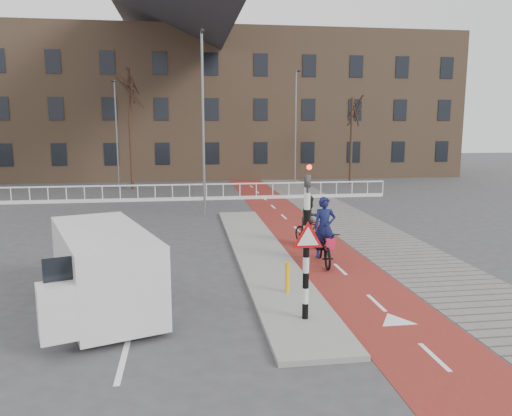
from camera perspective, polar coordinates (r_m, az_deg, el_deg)
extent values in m
plane|color=#38383A|center=(13.68, 6.09, -9.63)|extent=(120.00, 120.00, 0.00)
cube|color=maroon|center=(23.44, 3.68, -1.45)|extent=(2.50, 60.00, 0.01)
cube|color=slate|center=(24.16, 10.19, -1.25)|extent=(3.00, 60.00, 0.01)
cube|color=gray|center=(17.28, 0.58, -5.26)|extent=(1.80, 16.00, 0.12)
cylinder|color=black|center=(11.23, 5.75, -5.60)|extent=(0.14, 0.14, 2.88)
imported|color=black|center=(10.89, 5.91, 3.78)|extent=(0.13, 0.16, 0.80)
cylinder|color=#FF0C05|center=(10.74, 6.11, 4.66)|extent=(0.11, 0.02, 0.11)
cylinder|color=#F4B00D|center=(13.21, 3.61, -7.90)|extent=(0.12, 0.12, 0.81)
imported|color=black|center=(16.26, 7.78, -4.45)|extent=(0.92, 2.19, 1.12)
imported|color=#111542|center=(16.11, 7.84, -2.18)|extent=(0.75, 0.53, 1.95)
cube|color=#CE1D41|center=(15.71, 8.51, -4.13)|extent=(0.29, 0.20, 0.34)
imported|color=black|center=(18.57, 6.17, -2.76)|extent=(1.19, 1.80, 1.05)
imported|color=black|center=(18.46, 6.20, -1.12)|extent=(0.99, 0.91, 1.65)
cube|color=silver|center=(12.66, -16.96, -6.52)|extent=(3.28, 5.01, 1.86)
cube|color=#1E8B29|center=(12.87, -21.11, -6.95)|extent=(0.99, 2.82, 0.55)
cube|color=#1E8B29|center=(12.57, -12.66, -6.91)|extent=(0.99, 2.82, 0.55)
cube|color=black|center=(10.68, -18.66, -7.37)|extent=(1.60, 0.60, 0.90)
cylinder|color=black|center=(11.30, -19.31, -12.61)|extent=(0.43, 0.69, 0.65)
cylinder|color=black|center=(11.59, -11.39, -11.68)|extent=(0.43, 0.69, 0.65)
cylinder|color=black|center=(14.28, -21.13, -8.04)|extent=(0.43, 0.69, 0.65)
cylinder|color=black|center=(14.50, -14.86, -7.43)|extent=(0.43, 0.69, 0.65)
cube|color=silver|center=(29.78, -11.48, 2.58)|extent=(28.00, 0.08, 0.08)
cube|color=silver|center=(29.89, -11.43, 0.97)|extent=(28.00, 0.10, 0.20)
cube|color=#7F6047|center=(44.54, -7.98, 11.46)|extent=(46.00, 10.00, 12.00)
cylinder|color=#301D15|center=(35.36, -14.14, 8.66)|extent=(0.25, 0.25, 8.17)
cylinder|color=#301D15|center=(38.51, 10.84, 7.54)|extent=(0.21, 0.21, 6.43)
cylinder|color=slate|center=(24.42, -6.05, 9.28)|extent=(0.12, 0.12, 8.75)
cylinder|color=slate|center=(36.15, -15.61, 8.01)|extent=(0.12, 0.12, 7.41)
cylinder|color=slate|center=(37.53, 4.54, 9.09)|extent=(0.12, 0.12, 8.34)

